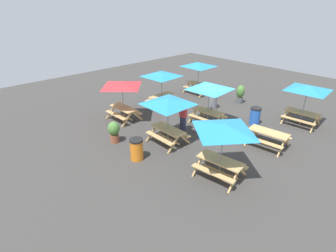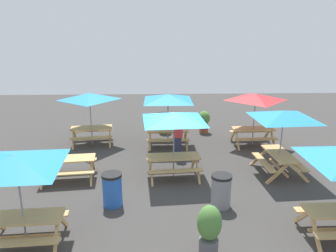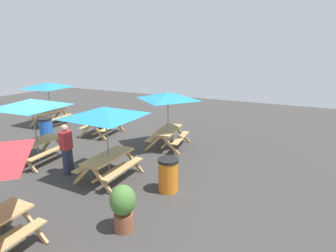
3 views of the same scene
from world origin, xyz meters
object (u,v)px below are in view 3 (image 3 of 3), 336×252
at_px(person_standing, 67,148).
at_px(trash_bin_blue, 46,129).
at_px(potted_plant_1, 123,206).
at_px(picnic_table_1, 168,100).
at_px(picnic_table_2, 106,117).
at_px(trash_bin_orange, 168,175).
at_px(picnic_table_6, 102,123).
at_px(picnic_table_3, 32,108).
at_px(picnic_table_5, 48,88).

bearing_deg(person_standing, trash_bin_blue, 59.02).
xyz_separation_m(trash_bin_blue, potted_plant_1, (-3.62, -6.88, 0.11)).
height_order(picnic_table_1, picnic_table_2, same).
bearing_deg(potted_plant_1, person_standing, 65.39).
bearing_deg(trash_bin_blue, person_standing, -120.45).
relative_size(picnic_table_1, trash_bin_orange, 2.38).
relative_size(picnic_table_1, person_standing, 1.40).
height_order(picnic_table_1, trash_bin_blue, picnic_table_1).
relative_size(potted_plant_1, person_standing, 0.65).
distance_m(picnic_table_6, person_standing, 4.26).
relative_size(picnic_table_3, picnic_table_6, 1.46).
xyz_separation_m(picnic_table_1, potted_plant_1, (-5.22, -1.50, -1.38)).
distance_m(trash_bin_blue, potted_plant_1, 7.77).
xyz_separation_m(picnic_table_5, person_standing, (-3.93, -5.40, -1.10)).
height_order(picnic_table_2, trash_bin_orange, picnic_table_2).
height_order(picnic_table_6, trash_bin_blue, trash_bin_blue).
bearing_deg(picnic_table_6, picnic_table_1, -97.88).
bearing_deg(trash_bin_blue, picnic_table_5, 44.84).
distance_m(picnic_table_6, trash_bin_blue, 2.47).
xyz_separation_m(potted_plant_1, person_standing, (1.50, 3.27, 0.28)).
bearing_deg(trash_bin_blue, picnic_table_2, -109.58).
bearing_deg(picnic_table_3, picnic_table_2, -92.67).
height_order(picnic_table_2, trash_bin_blue, picnic_table_2).
xyz_separation_m(picnic_table_3, potted_plant_1, (-1.76, -5.03, -1.38)).
bearing_deg(trash_bin_orange, picnic_table_6, 57.32).
bearing_deg(potted_plant_1, picnic_table_1, 16.04).
bearing_deg(picnic_table_5, potted_plant_1, -126.10).
bearing_deg(picnic_table_2, trash_bin_orange, -85.77).
bearing_deg(picnic_table_3, person_standing, -102.50).
bearing_deg(potted_plant_1, picnic_table_2, 45.55).
bearing_deg(picnic_table_1, picnic_table_5, 80.72).
height_order(picnic_table_5, trash_bin_orange, picnic_table_5).
bearing_deg(picnic_table_2, picnic_table_3, 91.87).
xyz_separation_m(picnic_table_3, trash_bin_orange, (0.22, -5.15, -1.49)).
height_order(picnic_table_5, potted_plant_1, picnic_table_5).
xyz_separation_m(trash_bin_blue, person_standing, (-2.12, -3.61, 0.39)).
distance_m(trash_bin_orange, potted_plant_1, 1.98).
bearing_deg(person_standing, picnic_table_1, -26.03).
xyz_separation_m(picnic_table_2, picnic_table_5, (3.59, 6.80, 0.00)).
bearing_deg(picnic_table_2, person_standing, 104.04).
bearing_deg(picnic_table_3, picnic_table_6, -3.02).
relative_size(picnic_table_3, trash_bin_orange, 2.88).
xyz_separation_m(picnic_table_1, picnic_table_5, (0.21, 7.18, 0.00)).
relative_size(trash_bin_blue, person_standing, 0.59).
relative_size(picnic_table_3, trash_bin_blue, 2.88).
distance_m(trash_bin_orange, person_standing, 3.45).
relative_size(picnic_table_1, picnic_table_3, 0.83).
xyz_separation_m(picnic_table_2, picnic_table_3, (-0.08, 3.15, 0.00)).
relative_size(picnic_table_3, potted_plant_1, 2.59).
distance_m(trash_bin_blue, person_standing, 4.20).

